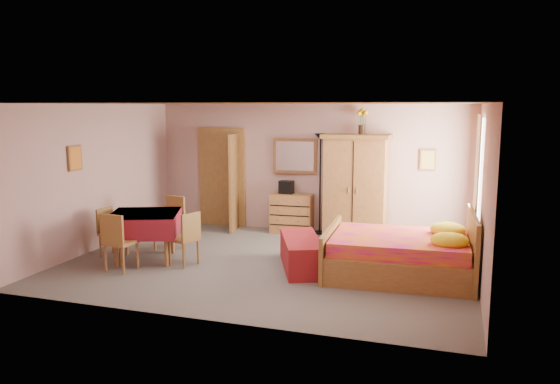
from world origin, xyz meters
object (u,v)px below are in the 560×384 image
(dining_table, at_px, (145,237))
(chair_south, at_px, (121,242))
(chest_of_drawers, at_px, (292,213))
(chair_west, at_px, (113,233))
(chair_east, at_px, (184,238))
(stereo, at_px, (286,187))
(wall_mirror, at_px, (295,156))
(bench, at_px, (301,253))
(sunflower_vase, at_px, (362,121))
(chair_north, at_px, (168,224))
(bed, at_px, (399,243))
(wardrobe, at_px, (356,187))
(floor_lamp, at_px, (320,184))

(dining_table, distance_m, chair_south, 0.63)
(chest_of_drawers, height_order, dining_table, dining_table)
(chair_west, height_order, chair_east, chair_east)
(stereo, bearing_deg, wall_mirror, 50.36)
(bench, xyz_separation_m, dining_table, (-2.61, -0.35, 0.15))
(wall_mirror, bearing_deg, sunflower_vase, -9.22)
(chest_of_drawers, bearing_deg, chair_north, -135.40)
(stereo, relative_size, bed, 0.13)
(chest_of_drawers, relative_size, chair_west, 1.01)
(chest_of_drawers, distance_m, bench, 2.49)
(wardrobe, bearing_deg, dining_table, -137.95)
(chair_north, bearing_deg, bed, -168.98)
(floor_lamp, height_order, dining_table, floor_lamp)
(wall_mirror, relative_size, bench, 0.61)
(chest_of_drawers, distance_m, chair_north, 2.61)
(sunflower_vase, distance_m, bed, 3.07)
(floor_lamp, bearing_deg, chair_north, -138.24)
(chair_west, bearing_deg, chair_south, 49.34)
(chair_south, bearing_deg, chair_north, 92.50)
(dining_table, bearing_deg, wall_mirror, 58.75)
(bench, bearing_deg, wall_mirror, 108.60)
(floor_lamp, height_order, chair_south, floor_lamp)
(sunflower_vase, height_order, dining_table, sunflower_vase)
(chair_south, relative_size, chair_north, 0.98)
(wall_mirror, bearing_deg, chair_south, -120.49)
(sunflower_vase, distance_m, chair_east, 4.11)
(chest_of_drawers, height_order, sunflower_vase, sunflower_vase)
(stereo, height_order, dining_table, stereo)
(bed, bearing_deg, stereo, 134.66)
(chest_of_drawers, height_order, wardrobe, wardrobe)
(floor_lamp, xyz_separation_m, dining_table, (-2.32, -2.77, -0.61))
(wall_mirror, xyz_separation_m, stereo, (-0.13, -0.16, -0.63))
(floor_lamp, bearing_deg, bench, -83.12)
(bench, relative_size, chair_east, 1.70)
(floor_lamp, relative_size, chair_north, 2.13)
(wall_mirror, relative_size, chair_west, 1.09)
(wardrobe, relative_size, chair_west, 2.43)
(chair_south, relative_size, chair_east, 1.06)
(wall_mirror, bearing_deg, chair_east, -112.61)
(floor_lamp, relative_size, sunflower_vase, 4.14)
(stereo, bearing_deg, bed, -42.48)
(wardrobe, relative_size, sunflower_vase, 4.14)
(sunflower_vase, xyz_separation_m, bed, (0.99, -2.31, -1.76))
(floor_lamp, distance_m, chair_west, 4.08)
(chair_east, bearing_deg, sunflower_vase, -22.01)
(chair_south, relative_size, chair_west, 1.11)
(chair_north, height_order, chair_west, chair_north)
(dining_table, xyz_separation_m, chair_north, (0.03, 0.73, 0.07))
(floor_lamp, relative_size, chair_west, 2.43)
(dining_table, bearing_deg, chair_south, -94.42)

